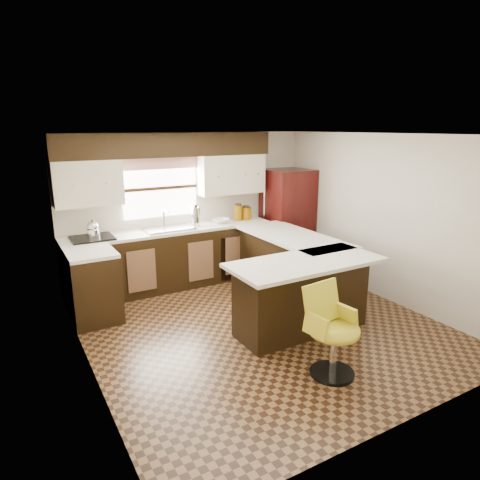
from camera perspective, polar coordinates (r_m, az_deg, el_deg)
floor at (r=5.64m, az=2.73°, el=-11.31°), size 4.40×4.40×0.00m
ceiling at (r=5.06m, az=3.07°, el=13.87°), size 4.40×4.40×0.00m
wall_back at (r=7.13m, az=-6.70°, el=4.39°), size 4.40×0.00×4.40m
wall_front at (r=3.66m, az=21.92°, el=-6.89°), size 4.40×0.00×4.40m
wall_left at (r=4.49m, az=-20.35°, el=-2.75°), size 0.00×4.40×4.40m
wall_right at (r=6.57m, az=18.53°, el=2.81°), size 0.00×4.40×4.40m
base_cab_back at (r=6.88m, az=-8.97°, el=-2.53°), size 3.30×0.60×0.90m
base_cab_left at (r=5.94m, az=-18.95°, el=-6.00°), size 0.60×0.70×0.90m
counter_back at (r=6.75m, az=-9.13°, el=1.30°), size 3.30×0.60×0.04m
counter_left at (r=5.80m, az=-19.34°, el=-1.63°), size 0.60×0.70×0.04m
soffit at (r=6.71m, az=-9.58°, el=12.41°), size 3.40×0.35×0.36m
upper_cab_left at (r=6.42m, az=-19.70°, el=7.17°), size 0.94×0.35×0.64m
upper_cab_right at (r=7.19m, az=-1.23°, el=8.77°), size 1.14×0.35×0.64m
window_pane at (r=6.88m, az=-10.58°, el=6.81°), size 1.20×0.02×0.90m
valance at (r=6.80m, az=-10.62°, el=10.03°), size 1.30×0.06×0.18m
sink at (r=6.71m, az=-9.48°, el=1.52°), size 0.75×0.45×0.03m
dishwasher at (r=7.04m, az=-0.50°, el=-2.11°), size 0.58×0.03×0.78m
cooktop at (r=6.42m, az=-19.13°, el=0.25°), size 0.58×0.50×0.02m
peninsula_long at (r=6.42m, az=6.58°, el=-3.72°), size 0.60×1.95×0.90m
peninsula_return at (r=5.39m, az=8.19°, el=-7.47°), size 1.65×0.60×0.90m
counter_pen_long at (r=6.31m, az=7.07°, el=0.43°), size 0.84×1.95×0.04m
counter_pen_return at (r=5.15m, az=8.82°, el=-2.98°), size 1.89×0.84×0.04m
refrigerator at (r=7.68m, az=6.30°, el=2.76°), size 0.76×0.73×1.77m
bar_chair at (r=4.52m, az=12.47°, el=-11.95°), size 0.56×0.56×0.95m
kettle at (r=6.39m, az=-19.05°, el=1.45°), size 0.18×0.18×0.24m
percolator at (r=6.87m, az=-5.89°, el=3.14°), size 0.14×0.14×0.30m
mixing_bowl at (r=7.08m, az=-2.58°, el=2.58°), size 0.29×0.29×0.07m
canister_large at (r=7.23m, az=-0.26°, el=3.63°), size 0.13×0.13×0.26m
canister_med at (r=7.31m, az=0.78°, el=3.56°), size 0.14×0.14×0.21m
canister_small at (r=7.34m, az=1.06°, el=3.49°), size 0.12×0.12×0.18m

